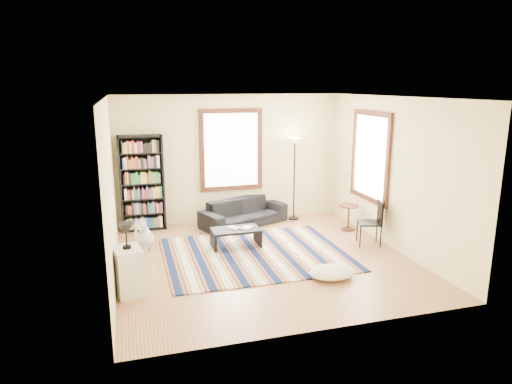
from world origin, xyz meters
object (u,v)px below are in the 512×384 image
object	(u,v)px
floor_cushion	(332,272)
side_table	(348,217)
floor_lamp	(294,179)
folding_chair	(369,223)
white_cabinet	(129,271)
sofa	(244,212)
coffee_table	(236,238)
bookshelf	(142,183)
dog	(143,233)

from	to	relation	value
floor_cushion	side_table	size ratio (longest dim) A/B	1.38
floor_lamp	side_table	xyz separation A→B (m)	(0.83, -1.06, -0.66)
floor_cushion	folding_chair	world-z (taller)	folding_chair
folding_chair	white_cabinet	bearing A→B (deg)	-149.83
floor_cushion	folding_chair	distance (m)	1.86
sofa	folding_chair	distance (m)	2.75
sofa	floor_cushion	size ratio (longest dim) A/B	2.58
coffee_table	white_cabinet	xyz separation A→B (m)	(-1.97, -1.47, 0.17)
sofa	floor_lamp	xyz separation A→B (m)	(1.20, 0.10, 0.65)
floor_cushion	folding_chair	bearing A→B (deg)	42.38
folding_chair	white_cabinet	size ratio (longest dim) A/B	1.23
bookshelf	side_table	xyz separation A→B (m)	(4.14, -1.23, -0.73)
sofa	floor_cushion	world-z (taller)	sofa
sofa	white_cabinet	distance (m)	3.73
sofa	bookshelf	xyz separation A→B (m)	(-2.11, 0.27, 0.72)
sofa	dog	world-z (taller)	dog
bookshelf	floor_cushion	bearing A→B (deg)	-51.07
coffee_table	dog	bearing A→B (deg)	167.54
bookshelf	folding_chair	size ratio (longest dim) A/B	2.33
folding_chair	dog	bearing A→B (deg)	-173.97
white_cabinet	dog	world-z (taller)	white_cabinet
side_table	folding_chair	distance (m)	0.95
coffee_table	floor_cushion	bearing A→B (deg)	-57.61
sofa	side_table	world-z (taller)	sofa
sofa	dog	size ratio (longest dim) A/B	3.13
bookshelf	coffee_table	distance (m)	2.42
white_cabinet	dog	bearing A→B (deg)	68.20
sofa	white_cabinet	bearing A→B (deg)	-153.62
side_table	sofa	bearing A→B (deg)	154.67
side_table	dog	xyz separation A→B (m)	(-4.21, -0.00, 0.04)
bookshelf	white_cabinet	world-z (taller)	bookshelf
folding_chair	dog	xyz separation A→B (m)	(-4.16, 0.93, -0.12)
folding_chair	dog	world-z (taller)	folding_chair
coffee_table	floor_cushion	xyz separation A→B (m)	(1.14, -1.79, -0.09)
bookshelf	floor_lamp	distance (m)	3.31
coffee_table	floor_cushion	distance (m)	2.12
folding_chair	dog	distance (m)	4.26
sofa	dog	xyz separation A→B (m)	(-2.18, -0.97, 0.03)
coffee_table	dog	xyz separation A→B (m)	(-1.67, 0.37, 0.13)
floor_lamp	dog	xyz separation A→B (m)	(-3.38, -1.07, -0.62)
coffee_table	floor_lamp	bearing A→B (deg)	40.15
coffee_table	folding_chair	bearing A→B (deg)	-12.68
floor_cushion	white_cabinet	xyz separation A→B (m)	(-3.10, 0.32, 0.26)
side_table	folding_chair	xyz separation A→B (m)	(-0.05, -0.93, 0.16)
folding_chair	dog	size ratio (longest dim) A/B	1.40
floor_lamp	folding_chair	world-z (taller)	floor_lamp
floor_lamp	folding_chair	distance (m)	2.20
sofa	coffee_table	size ratio (longest dim) A/B	2.14
sofa	floor_cushion	xyz separation A→B (m)	(0.64, -3.13, -0.19)
floor_cushion	white_cabinet	size ratio (longest dim) A/B	1.07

